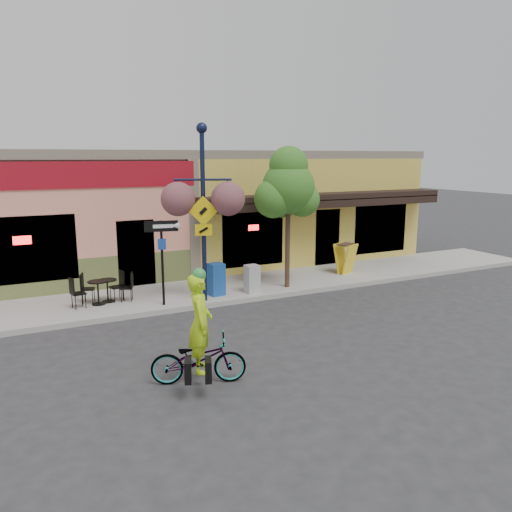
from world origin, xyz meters
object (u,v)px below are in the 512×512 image
Objects in this scene: building at (184,206)px; street_tree at (288,217)px; lamp_post at (203,214)px; bicycle at (199,359)px; newspaper_box_blue at (216,279)px; cyclist_rider at (200,335)px; newspaper_box_grey at (252,279)px; one_way_sign at (162,263)px.

street_tree is at bearing -78.54° from building.
lamp_post is 1.12× the size of street_tree.
bicycle is 0.36× the size of lamp_post.
building is 9.99× the size of bicycle.
newspaper_box_blue is (-1.12, -6.30, -1.61)m from building.
newspaper_box_blue is at bearing -100.04° from building.
street_tree reaches higher than building.
cyclist_rider reaches higher than newspaper_box_grey.
bicycle is 0.95× the size of cyclist_rider.
lamp_post is 1.80m from one_way_sign.
building is 6.60m from newspaper_box_blue.
lamp_post is 5.16× the size of newspaper_box_blue.
cyclist_rider is at bearing -86.49° from one_way_sign.
newspaper_box_grey is (3.53, 4.93, 0.10)m from bicycle.
street_tree is (1.30, -6.40, 0.16)m from building.
newspaper_box_grey is at bearing 12.68° from one_way_sign.
building reaches higher than newspaper_box_blue.
cyclist_rider is 7.10m from street_tree.
newspaper_box_blue is 3.00m from street_tree.
newspaper_box_blue reaches higher than newspaper_box_grey.
lamp_post is 2.10× the size of one_way_sign.
cyclist_rider is at bearing -69.87° from bicycle.
building is 6.54m from street_tree.
lamp_post reaches higher than street_tree.
building is 7.54× the size of one_way_sign.
cyclist_rider reaches higher than newspaper_box_blue.
newspaper_box_grey is at bearing -15.05° from cyclist_rider.
street_tree reaches higher than newspaper_box_blue.
newspaper_box_blue is 1.13m from newspaper_box_grey.
bicycle is 0.75× the size of one_way_sign.
newspaper_box_blue is at bearing 177.54° from street_tree.
one_way_sign is 0.53× the size of street_tree.
bicycle is (-3.54, -11.44, -1.77)m from building.
newspaper_box_grey is at bearing -15.44° from bicycle.
lamp_post is (-1.62, -6.68, 0.44)m from building.
building reaches higher than cyclist_rider.
cyclist_rider reaches higher than bicycle.
bicycle is 4.99m from one_way_sign.
one_way_sign reaches higher than newspaper_box_blue.
building reaches higher than bicycle.
cyclist_rider is 6.05m from newspaper_box_grey.
bicycle is at bearing -89.86° from lamp_post.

